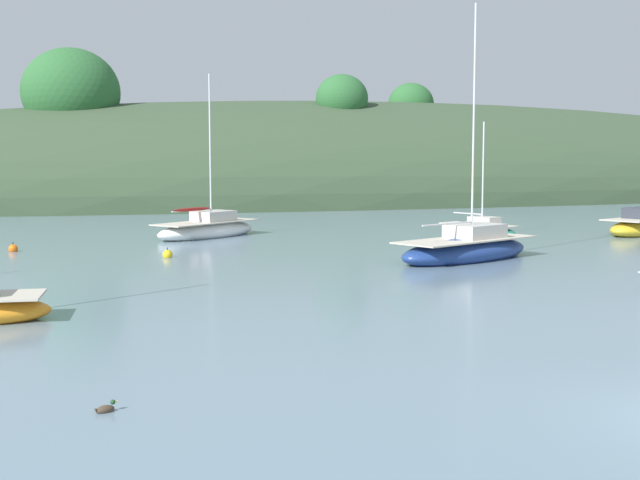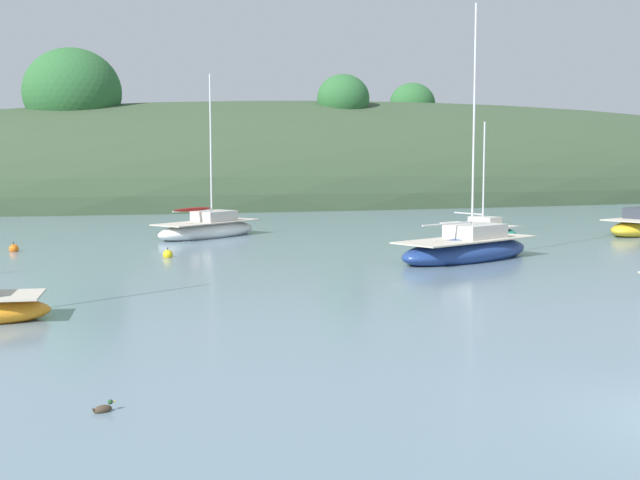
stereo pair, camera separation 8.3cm
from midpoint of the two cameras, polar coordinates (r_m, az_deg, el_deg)
far_shoreline_hill at (r=88.56m, az=4.57°, el=2.91°), size 150.00×36.00×23.91m
sailboat_orange_cutter at (r=46.73m, az=-7.58°, el=0.74°), size 7.16×5.97×9.18m
sailboat_white_near at (r=48.34m, az=10.86°, el=0.73°), size 3.39×5.22×6.54m
sailboat_teal_outer at (r=36.72m, az=10.03°, el=-0.63°), size 8.03×5.24×11.18m
mooring_buoy_outer at (r=37.63m, az=-10.25°, el=-0.99°), size 0.44×0.44×0.54m
mooring_buoy_channel at (r=41.86m, az=-20.05°, el=-0.57°), size 0.44×0.44×0.54m
duck_lone_right at (r=15.52m, az=-14.39°, el=-11.07°), size 0.42×0.28×0.24m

